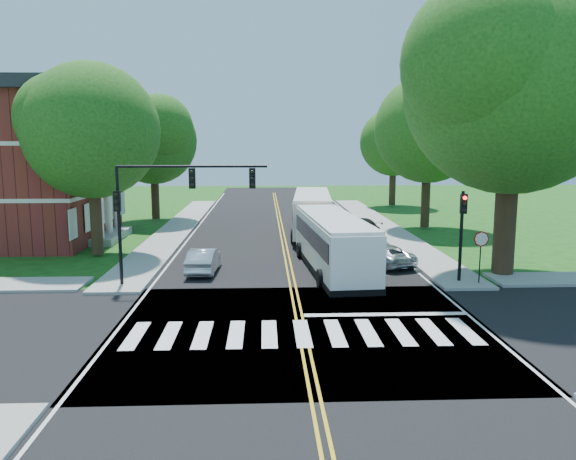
{
  "coord_description": "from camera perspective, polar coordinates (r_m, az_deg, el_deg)",
  "views": [
    {
      "loc": [
        -1.35,
        -19.98,
        6.85
      ],
      "look_at": [
        -0.14,
        8.5,
        2.4
      ],
      "focal_mm": 35.0,
      "sensor_mm": 36.0,
      "label": 1
    }
  ],
  "objects": [
    {
      "name": "crosswalk",
      "position": [
        20.69,
        1.47,
        -10.42
      ],
      "size": [
        12.6,
        3.0,
        0.01
      ],
      "primitive_type": "cube",
      "color": "silver",
      "rests_on": "road"
    },
    {
      "name": "edge_line_w",
      "position": [
        42.88,
        -9.71,
        -0.42
      ],
      "size": [
        0.12,
        70.0,
        0.01
      ],
      "primitive_type": "cube",
      "color": "silver",
      "rests_on": "road"
    },
    {
      "name": "cross_road",
      "position": [
        21.17,
        1.37,
        -10.0
      ],
      "size": [
        60.0,
        12.0,
        0.01
      ],
      "primitive_type": "cube",
      "color": "black",
      "rests_on": "ground"
    },
    {
      "name": "ground",
      "position": [
        21.17,
        1.37,
        -10.01
      ],
      "size": [
        140.0,
        140.0,
        0.0
      ],
      "primitive_type": "plane",
      "color": "#174411",
      "rests_on": "ground"
    },
    {
      "name": "bus_follow",
      "position": [
        42.03,
        2.46,
        1.77
      ],
      "size": [
        3.63,
        12.22,
        3.12
      ],
      "rotation": [
        0.0,
        0.0,
        3.06
      ],
      "color": "silver",
      "rests_on": "road"
    },
    {
      "name": "tree_east_mid",
      "position": [
        45.83,
        14.05,
        9.88
      ],
      "size": [
        8.4,
        8.4,
        11.93
      ],
      "color": "#322214",
      "rests_on": "ground"
    },
    {
      "name": "tree_ne_big",
      "position": [
        30.71,
        21.91,
        13.43
      ],
      "size": [
        10.8,
        10.8,
        14.91
      ],
      "color": "#322214",
      "rests_on": "ground"
    },
    {
      "name": "tree_west_near",
      "position": [
        35.47,
        -19.34,
        9.48
      ],
      "size": [
        8.0,
        8.0,
        11.4
      ],
      "color": "#322214",
      "rests_on": "ground"
    },
    {
      "name": "signal_ne",
      "position": [
        28.36,
        17.26,
        0.6
      ],
      "size": [
        0.3,
        0.46,
        4.4
      ],
      "color": "black",
      "rests_on": "ground"
    },
    {
      "name": "edge_line_e",
      "position": [
        43.31,
        8.44,
        -0.3
      ],
      "size": [
        0.12,
        70.0,
        0.01
      ],
      "primitive_type": "cube",
      "color": "silver",
      "rests_on": "road"
    },
    {
      "name": "tree_east_far",
      "position": [
        61.56,
        10.68,
        8.74
      ],
      "size": [
        7.2,
        7.2,
        10.34
      ],
      "color": "#322214",
      "rests_on": "ground"
    },
    {
      "name": "hatchback",
      "position": [
        30.13,
        -8.56,
        -3.07
      ],
      "size": [
        1.59,
        4.03,
        1.31
      ],
      "primitive_type": "imported",
      "rotation": [
        0.0,
        0.0,
        3.09
      ],
      "color": "silver",
      "rests_on": "road"
    },
    {
      "name": "sidewalk_ne",
      "position": [
        46.5,
        9.56,
        0.37
      ],
      "size": [
        2.6,
        40.0,
        0.15
      ],
      "primitive_type": "cube",
      "color": "gray",
      "rests_on": "ground"
    },
    {
      "name": "bus_lead",
      "position": [
        30.04,
        4.57,
        -1.25
      ],
      "size": [
        3.41,
        11.68,
        2.98
      ],
      "rotation": [
        0.0,
        0.0,
        3.22
      ],
      "color": "silver",
      "rests_on": "road"
    },
    {
      "name": "stop_bar",
      "position": [
        23.15,
        9.88,
        -8.43
      ],
      "size": [
        6.6,
        0.4,
        0.01
      ],
      "primitive_type": "cube",
      "color": "silver",
      "rests_on": "road"
    },
    {
      "name": "dark_sedan",
      "position": [
        41.44,
        7.21,
        0.29
      ],
      "size": [
        2.91,
        5.16,
        1.41
      ],
      "primitive_type": "imported",
      "rotation": [
        0.0,
        0.0,
        3.34
      ],
      "color": "black",
      "rests_on": "road"
    },
    {
      "name": "suv",
      "position": [
        31.98,
        9.65,
        -2.51
      ],
      "size": [
        3.38,
        4.71,
        1.19
      ],
      "primitive_type": "imported",
      "rotation": [
        0.0,
        0.0,
        3.51
      ],
      "color": "silver",
      "rests_on": "road"
    },
    {
      "name": "stop_sign",
      "position": [
        28.36,
        19.01,
        -1.4
      ],
      "size": [
        0.76,
        0.08,
        2.53
      ],
      "color": "black",
      "rests_on": "ground"
    },
    {
      "name": "center_line",
      "position": [
        42.56,
        -0.59,
        -0.37
      ],
      "size": [
        0.36,
        70.0,
        0.01
      ],
      "primitive_type": "cube",
      "color": "gold",
      "rests_on": "road"
    },
    {
      "name": "sidewalk_nw",
      "position": [
        46.02,
        -11.1,
        0.24
      ],
      "size": [
        2.6,
        40.0,
        0.15
      ],
      "primitive_type": "cube",
      "color": "gray",
      "rests_on": "ground"
    },
    {
      "name": "road",
      "position": [
        38.62,
        -0.4,
        -1.33
      ],
      "size": [
        14.0,
        96.0,
        0.01
      ],
      "primitive_type": "cube",
      "color": "black",
      "rests_on": "ground"
    },
    {
      "name": "signal_nw",
      "position": [
        26.9,
        -12.09,
        3.41
      ],
      "size": [
        7.15,
        0.46,
        5.66
      ],
      "color": "black",
      "rests_on": "ground"
    },
    {
      "name": "tree_west_far",
      "position": [
        50.9,
        -13.53,
        8.8
      ],
      "size": [
        7.6,
        7.6,
        10.67
      ],
      "color": "#322214",
      "rests_on": "ground"
    }
  ]
}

